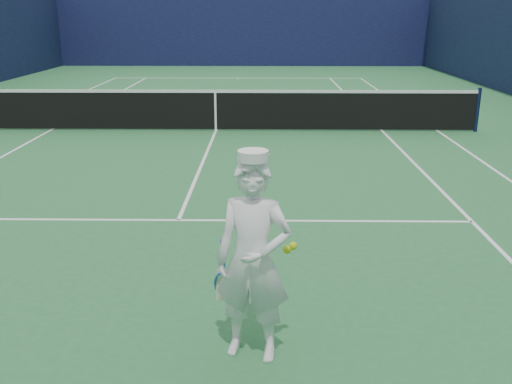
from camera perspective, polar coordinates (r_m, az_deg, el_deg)
ground at (r=14.23m, az=-4.03°, el=6.14°), size 80.00×80.00×0.00m
court_markings at (r=14.23m, az=-4.03°, el=6.15°), size 11.03×23.83×0.01m
windscreen_fence at (r=13.98m, az=-4.21°, el=14.20°), size 20.12×36.12×4.00m
tennis_net at (r=14.14m, az=-4.08°, el=8.34°), size 12.88×0.09×1.07m
tennis_player at (r=4.67m, az=-0.30°, el=-6.82°), size 0.74×0.61×1.79m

